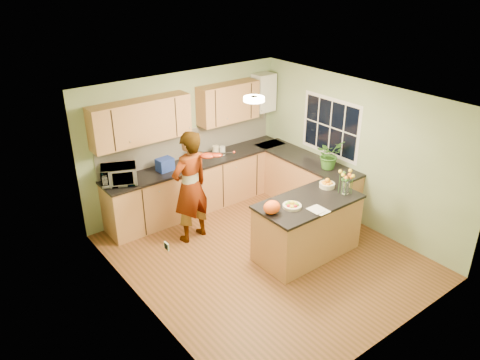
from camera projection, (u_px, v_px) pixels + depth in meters
floor at (264, 256)px, 7.36m from camera, size 4.50×4.50×0.00m
ceiling at (268, 101)px, 6.28m from camera, size 4.00×4.50×0.02m
wall_back at (185, 141)px, 8.43m from camera, size 4.00×0.02×2.50m
wall_front at (397, 255)px, 5.21m from camera, size 4.00×0.02×2.50m
wall_left at (141, 228)px, 5.72m from camera, size 0.02×4.50×2.50m
wall_right at (356, 153)px, 7.92m from camera, size 0.02×4.50×2.50m
back_counter at (200, 184)px, 8.60m from camera, size 3.64×0.62×0.94m
right_counter at (305, 182)px, 8.70m from camera, size 0.62×2.24×0.94m
splashback at (190, 143)px, 8.49m from camera, size 3.60×0.02×0.52m
upper_cabinets at (180, 113)px, 7.95m from camera, size 3.20×0.34×0.70m
boiler at (264, 93)px, 8.97m from camera, size 0.40×0.30×0.86m
window_right at (330, 127)px, 8.21m from camera, size 0.01×1.30×1.05m
light_switch at (167, 246)px, 5.27m from camera, size 0.02×0.09×0.09m
ceiling_lamp at (254, 99)px, 6.51m from camera, size 0.30×0.30×0.07m
peninsula_island at (307, 227)px, 7.23m from camera, size 1.64×0.84×0.94m
fruit_dish at (292, 205)px, 6.81m from camera, size 0.28×0.28×0.10m
orange_bowl at (327, 184)px, 7.41m from camera, size 0.25×0.25×0.14m
flower_vase at (347, 176)px, 7.09m from camera, size 0.25×0.25×0.45m
orange_bag at (272, 207)px, 6.63m from camera, size 0.26×0.22×0.19m
papers at (319, 210)px, 6.75m from camera, size 0.21×0.28×0.01m
violinist at (190, 187)px, 7.44m from camera, size 0.74×0.55×1.88m
violin at (207, 156)px, 7.15m from camera, size 0.59×0.51×0.15m
microwave at (119, 175)px, 7.49m from camera, size 0.65×0.56×0.31m
blue_box at (165, 164)px, 7.97m from camera, size 0.29×0.23×0.22m
kettle at (194, 154)px, 8.32m from camera, size 0.17×0.17×0.32m
jar_cream at (216, 151)px, 8.59m from camera, size 0.13×0.13×0.18m
jar_white at (222, 151)px, 8.62m from camera, size 0.13×0.13×0.16m
potted_plant at (329, 154)px, 8.01m from camera, size 0.46×0.40×0.50m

